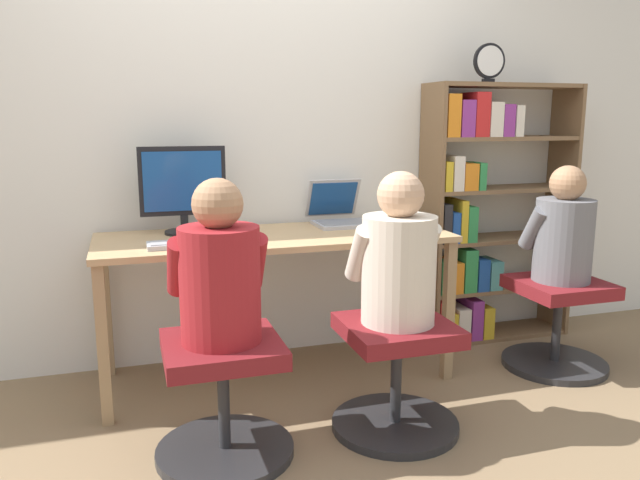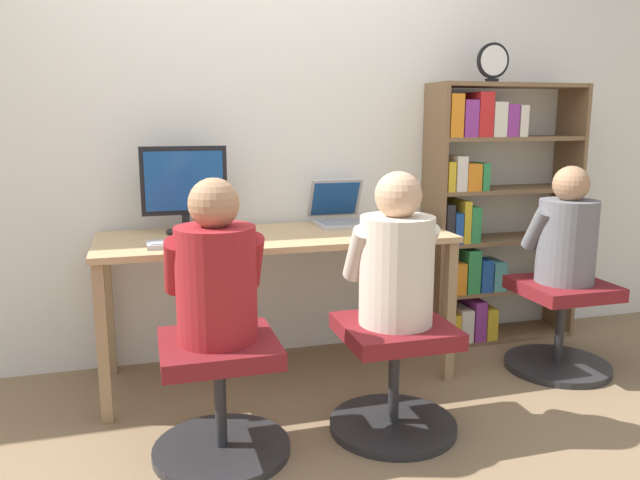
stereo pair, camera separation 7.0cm
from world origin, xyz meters
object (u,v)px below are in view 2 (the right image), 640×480
laptop (341,215)px  office_chair_right (394,373)px  desk_clock (493,61)px  office_chair_side (561,323)px  desktop_monitor (185,189)px  person_at_laptop (396,259)px  person_near_shelf (567,233)px  keyboard (190,243)px  person_at_monitor (216,272)px  office_chair_left (220,394)px  bookshelf (483,220)px

laptop → office_chair_right: bearing=-93.3°
desk_clock → office_chair_side: bearing=-65.9°
desktop_monitor → desk_clock: bearing=-1.1°
person_at_laptop → person_near_shelf: person_at_laptop is taller
person_at_laptop → office_chair_side: person_at_laptop is taller
keyboard → person_at_monitor: size_ratio=0.60×
laptop → desk_clock: (0.86, -0.06, 0.84)m
laptop → person_near_shelf: bearing=-26.2°
person_at_monitor → person_at_laptop: size_ratio=0.99×
keyboard → desk_clock: bearing=10.0°
office_chair_side → laptop: bearing=153.6°
person_at_monitor → person_at_laptop: person_at_laptop is taller
office_chair_right → office_chair_side: (1.12, 0.37, 0.00)m
office_chair_left → person_at_monitor: 0.50m
office_chair_right → person_at_laptop: 0.51m
desktop_monitor → office_chair_right: size_ratio=0.79×
laptop → person_at_laptop: person_at_laptop is taller
desktop_monitor → office_chair_right: desktop_monitor is taller
office_chair_left → desk_clock: (1.66, 0.84, 1.39)m
office_chair_right → bookshelf: (0.94, 0.91, 0.49)m
desktop_monitor → office_chair_side: (1.92, -0.50, -0.73)m
laptop → keyboard: (-0.86, -0.37, -0.04)m
person_at_laptop → office_chair_side: bearing=18.2°
keyboard → person_at_laptop: (0.81, -0.53, -0.01)m
bookshelf → office_chair_side: (0.18, -0.53, -0.49)m
office_chair_right → office_chair_side: bearing=18.4°
bookshelf → office_chair_side: bearing=-71.0°
office_chair_side → person_at_monitor: bearing=-169.0°
person_at_laptop → bookshelf: bookshelf is taller
desktop_monitor → keyboard: desktop_monitor is taller
office_chair_right → person_at_monitor: 0.90m
laptop → person_near_shelf: (1.07, -0.53, -0.06)m
office_chair_side → person_near_shelf: person_near_shelf is taller
desktop_monitor → person_at_laptop: bearing=-47.5°
bookshelf → person_near_shelf: 0.56m
laptop → bookshelf: size_ratio=0.23×
desktop_monitor → office_chair_side: size_ratio=0.79×
office_chair_left → bookshelf: bookshelf is taller
office_chair_left → person_near_shelf: bearing=11.3°
keyboard → desk_clock: (1.72, 0.31, 0.88)m
office_chair_right → bookshelf: bearing=44.0°
desktop_monitor → person_at_monitor: (0.05, -0.87, -0.23)m
desktop_monitor → office_chair_right: (0.80, -0.88, -0.73)m
person_near_shelf → person_at_monitor: bearing=-168.8°
office_chair_left → person_at_monitor: size_ratio=0.88×
desk_clock → bookshelf: bearing=68.0°
desk_clock → person_near_shelf: (0.21, -0.47, -0.90)m
laptop → person_at_laptop: 0.91m
person_at_monitor → person_at_laptop: 0.75m
person_at_monitor → desk_clock: (1.66, 0.84, 0.89)m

